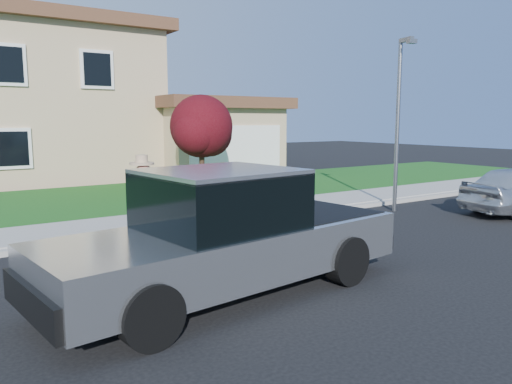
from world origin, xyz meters
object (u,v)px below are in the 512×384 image
Objects in this scene: pickup_truck at (227,236)px; street_lamp at (399,115)px; ornamental_tree at (202,129)px; woman at (143,207)px; trash_bin at (210,200)px.

street_lamp is at bearing 16.46° from pickup_truck.
street_lamp is at bearing -66.38° from ornamental_tree.
street_lamp reaches higher than pickup_truck.
street_lamp reaches higher than ornamental_tree.
pickup_truck is 2.97m from woman.
woman is at bearing 86.49° from pickup_truck.
woman is at bearing -164.09° from street_lamp.
ornamental_tree is 7.15m from street_lamp.
trash_bin is (2.11, 4.44, -0.23)m from pickup_truck.
woman is 1.94× the size of trash_bin.
ornamental_tree is (4.73, 9.82, 1.41)m from pickup_truck.
pickup_truck is 8.48m from street_lamp.
ornamental_tree is 0.71× the size of street_lamp.
pickup_truck is 5.98× the size of trash_bin.
trash_bin is (-2.62, -5.38, -1.64)m from ornamental_tree.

